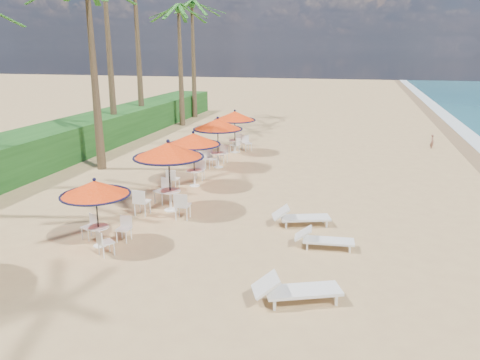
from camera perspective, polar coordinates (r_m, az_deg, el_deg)
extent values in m
plane|color=tan|center=(12.90, 4.28, -10.89)|extent=(160.00, 160.00, 0.00)
cube|color=#194716|center=(27.59, -20.06, 4.70)|extent=(3.00, 40.00, 1.80)
cylinder|color=black|center=(14.55, -17.01, -3.98)|extent=(0.04, 0.04, 2.06)
cone|color=#FF4416|center=(14.31, -17.27, -0.94)|extent=(2.06, 2.06, 0.45)
torus|color=black|center=(14.37, -17.20, -1.73)|extent=(2.06, 2.06, 0.06)
sphere|color=black|center=(14.24, -17.35, 0.06)|extent=(0.11, 0.11, 0.11)
cylinder|color=white|center=(14.69, -16.88, -5.52)|extent=(0.63, 0.63, 0.04)
cylinder|color=white|center=(14.80, -16.79, -6.59)|extent=(0.07, 0.07, 0.63)
cylinder|color=black|center=(17.09, -8.59, 0.36)|extent=(0.06, 0.06, 2.55)
cone|color=#FF4416|center=(16.85, -8.73, 3.64)|extent=(2.55, 2.55, 0.56)
torus|color=black|center=(16.91, -8.69, 2.79)|extent=(2.56, 2.56, 0.08)
sphere|color=black|center=(16.79, -8.77, 4.71)|extent=(0.13, 0.13, 0.13)
cylinder|color=white|center=(17.24, -8.52, -1.31)|extent=(0.78, 0.78, 0.04)
cylinder|color=white|center=(17.35, -8.47, -2.47)|extent=(0.09, 0.09, 0.78)
cylinder|color=black|center=(20.07, -5.63, 2.45)|extent=(0.05, 0.05, 2.32)
cone|color=#FF4416|center=(19.88, -5.70, 4.99)|extent=(2.32, 2.32, 0.50)
torus|color=black|center=(19.93, -5.68, 4.34)|extent=(2.32, 2.32, 0.07)
sphere|color=black|center=(19.83, -5.72, 5.82)|extent=(0.12, 0.12, 0.12)
cylinder|color=white|center=(20.19, -5.59, 1.14)|extent=(0.71, 0.71, 0.04)
cylinder|color=white|center=(20.27, -5.57, 0.23)|extent=(0.08, 0.08, 0.71)
cylinder|color=black|center=(23.19, -2.70, 4.49)|extent=(0.05, 0.05, 2.45)
cone|color=#FF4416|center=(23.02, -2.73, 6.83)|extent=(2.45, 2.45, 0.53)
torus|color=black|center=(23.06, -2.72, 6.23)|extent=(2.45, 2.45, 0.07)
sphere|color=black|center=(22.98, -2.74, 7.59)|extent=(0.13, 0.13, 0.13)
cylinder|color=white|center=(23.30, -2.69, 3.29)|extent=(0.74, 0.74, 0.04)
cylinder|color=white|center=(23.38, -2.67, 2.45)|extent=(0.09, 0.09, 0.74)
cylinder|color=black|center=(26.55, -0.63, 5.86)|extent=(0.05, 0.05, 2.35)
cone|color=#FF4416|center=(26.40, -0.64, 7.83)|extent=(2.35, 2.35, 0.51)
torus|color=black|center=(26.44, -0.64, 7.33)|extent=(2.36, 2.36, 0.07)
sphere|color=black|center=(26.36, -0.64, 8.47)|extent=(0.12, 0.12, 0.12)
cylinder|color=white|center=(26.64, -0.63, 4.84)|extent=(0.72, 0.72, 0.04)
cylinder|color=white|center=(26.70, -0.63, 4.13)|extent=(0.08, 0.08, 0.72)
cube|color=white|center=(11.37, 7.69, -13.22)|extent=(1.90, 1.28, 0.07)
cube|color=white|center=(11.07, 3.17, -12.59)|extent=(0.80, 0.83, 0.44)
cube|color=white|center=(11.46, 7.66, -13.96)|extent=(0.06, 0.06, 0.25)
cube|color=white|center=(14.28, 10.73, -7.29)|extent=(1.55, 0.68, 0.06)
cube|color=white|center=(14.20, 7.72, -6.43)|extent=(0.55, 0.59, 0.37)
cube|color=white|center=(14.34, 10.70, -7.81)|extent=(0.05, 0.05, 0.21)
cube|color=white|center=(15.92, 7.95, -4.59)|extent=(1.77, 1.09, 0.07)
cube|color=white|center=(15.70, 5.01, -3.95)|extent=(0.71, 0.75, 0.41)
cube|color=white|center=(15.98, 7.93, -5.11)|extent=(0.06, 0.06, 0.23)
cone|color=brown|center=(23.51, -17.30, 11.49)|extent=(0.44, 0.44, 8.57)
cone|color=brown|center=(29.97, -15.57, 13.54)|extent=(0.44, 0.44, 9.73)
cone|color=brown|center=(33.86, -12.27, 14.49)|extent=(0.44, 0.44, 10.36)
cone|color=brown|center=(36.17, -7.25, 13.28)|extent=(0.44, 0.44, 8.46)
sphere|color=#225D1A|center=(36.24, -7.50, 19.98)|extent=(0.56, 0.56, 0.56)
cone|color=brown|center=(40.36, -5.69, 14.05)|extent=(0.44, 0.44, 9.11)
sphere|color=#225D1A|center=(40.47, -5.88, 20.50)|extent=(0.56, 0.56, 0.56)
imported|color=#95604B|center=(29.96, 22.39, 4.40)|extent=(0.24, 0.34, 0.89)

